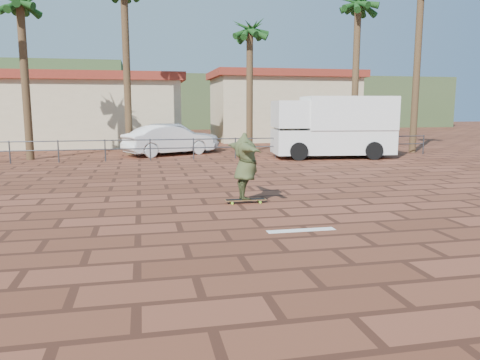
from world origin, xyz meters
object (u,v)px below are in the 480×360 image
Objects in this scene: skateboarder at (246,166)px; campervan at (333,126)px; car_silver at (174,136)px; car_white at (169,140)px; longboard at (245,200)px.

campervan is (6.55, 9.86, 0.59)m from skateboarder.
skateboarder is at bearing -117.43° from campervan.
car_white is (-0.36, -1.65, -0.08)m from car_silver.
campervan is 8.67m from car_silver.
longboard is 0.21× the size of car_silver.
car_silver reaches higher than car_white.
car_white is at bearing 162.43° from car_silver.
longboard is 0.87m from skateboarder.
longboard is 12.78m from car_white.
campervan is at bearing -126.60° from car_silver.
car_silver is at bearing -4.10° from skateboarder.
car_silver reaches higher than longboard.
campervan reaches higher than longboard.
skateboarder reaches higher than longboard.
skateboarder is 0.36× the size of campervan.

